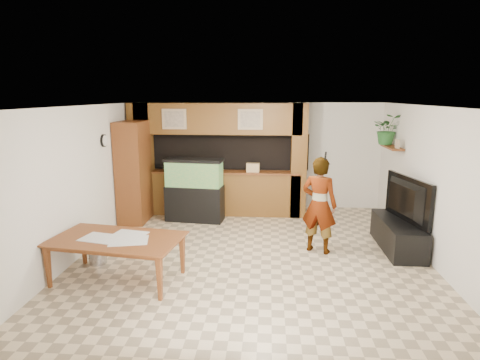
# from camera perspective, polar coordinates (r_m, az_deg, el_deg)

# --- Properties ---
(floor) EXTENTS (6.50, 6.50, 0.00)m
(floor) POSITION_cam_1_polar(r_m,az_deg,el_deg) (7.20, 1.73, -10.70)
(floor) COLOR #CCB58E
(floor) RESTS_ON ground
(ceiling) EXTENTS (6.50, 6.50, 0.00)m
(ceiling) POSITION_cam_1_polar(r_m,az_deg,el_deg) (6.64, 1.88, 10.46)
(ceiling) COLOR white
(ceiling) RESTS_ON wall_back
(wall_back) EXTENTS (6.00, 0.00, 6.00)m
(wall_back) POSITION_cam_1_polar(r_m,az_deg,el_deg) (10.00, 2.58, 3.50)
(wall_back) COLOR silver
(wall_back) RESTS_ON floor
(wall_left) EXTENTS (0.00, 6.50, 6.50)m
(wall_left) POSITION_cam_1_polar(r_m,az_deg,el_deg) (7.54, -21.61, -0.15)
(wall_left) COLOR silver
(wall_left) RESTS_ON floor
(wall_right) EXTENTS (0.00, 6.50, 6.50)m
(wall_right) POSITION_cam_1_polar(r_m,az_deg,el_deg) (7.33, 25.95, -0.87)
(wall_right) COLOR silver
(wall_right) RESTS_ON floor
(partition) EXTENTS (4.20, 0.99, 2.60)m
(partition) POSITION_cam_1_polar(r_m,az_deg,el_deg) (9.47, -3.29, 3.09)
(partition) COLOR brown
(partition) RESTS_ON floor
(wall_clock) EXTENTS (0.05, 0.25, 0.25)m
(wall_clock) POSITION_cam_1_polar(r_m,az_deg,el_deg) (8.34, -18.77, 5.33)
(wall_clock) COLOR black
(wall_clock) RESTS_ON wall_left
(wall_shelf) EXTENTS (0.25, 0.90, 0.04)m
(wall_shelf) POSITION_cam_1_polar(r_m,az_deg,el_deg) (9.03, 20.80, 4.37)
(wall_shelf) COLOR brown
(wall_shelf) RESTS_ON wall_right
(pantry_cabinet) EXTENTS (0.56, 0.91, 2.22)m
(pantry_cabinet) POSITION_cam_1_polar(r_m,az_deg,el_deg) (9.14, -14.86, 1.11)
(pantry_cabinet) COLOR brown
(pantry_cabinet) RESTS_ON floor
(trash_can) EXTENTS (0.28, 0.28, 0.52)m
(trash_can) POSITION_cam_1_polar(r_m,az_deg,el_deg) (7.21, -19.64, -9.20)
(trash_can) COLOR #B2B2B7
(trash_can) RESTS_ON floor
(aquarium) EXTENTS (1.27, 0.48, 1.41)m
(aquarium) POSITION_cam_1_polar(r_m,az_deg,el_deg) (8.99, -6.48, -1.51)
(aquarium) COLOR black
(aquarium) RESTS_ON floor
(tv_stand) EXTENTS (0.59, 1.60, 0.53)m
(tv_stand) POSITION_cam_1_polar(r_m,az_deg,el_deg) (7.96, 21.51, -7.26)
(tv_stand) COLOR black
(tv_stand) RESTS_ON floor
(television) EXTENTS (0.49, 1.42, 0.81)m
(television) POSITION_cam_1_polar(r_m,az_deg,el_deg) (7.77, 21.89, -2.57)
(television) COLOR black
(television) RESTS_ON tv_stand
(photo_frame) EXTENTS (0.06, 0.14, 0.18)m
(photo_frame) POSITION_cam_1_polar(r_m,az_deg,el_deg) (8.70, 21.48, 4.79)
(photo_frame) COLOR tan
(photo_frame) RESTS_ON wall_shelf
(potted_plant) EXTENTS (0.68, 0.62, 0.66)m
(potted_plant) POSITION_cam_1_polar(r_m,az_deg,el_deg) (9.28, 20.25, 6.78)
(potted_plant) COLOR #255D27
(potted_plant) RESTS_ON wall_shelf
(person) EXTENTS (0.75, 0.64, 1.73)m
(person) POSITION_cam_1_polar(r_m,az_deg,el_deg) (7.25, 11.20, -3.51)
(person) COLOR #967752
(person) RESTS_ON floor
(microphone) EXTENTS (0.03, 0.09, 0.15)m
(microphone) POSITION_cam_1_polar(r_m,az_deg,el_deg) (6.92, 12.07, 3.38)
(microphone) COLOR black
(microphone) RESTS_ON person
(dining_table) EXTENTS (2.07, 1.34, 0.68)m
(dining_table) POSITION_cam_1_polar(r_m,az_deg,el_deg) (6.43, -17.15, -10.85)
(dining_table) COLOR brown
(dining_table) RESTS_ON floor
(newspaper_a) EXTENTS (0.62, 0.51, 0.01)m
(newspaper_a) POSITION_cam_1_polar(r_m,az_deg,el_deg) (6.16, -15.54, -8.33)
(newspaper_a) COLOR silver
(newspaper_a) RESTS_ON dining_table
(newspaper_b) EXTENTS (0.63, 0.51, 0.01)m
(newspaper_b) POSITION_cam_1_polar(r_m,az_deg,el_deg) (6.40, -19.26, -7.80)
(newspaper_b) COLOR silver
(newspaper_b) RESTS_ON dining_table
(newspaper_c) EXTENTS (0.56, 0.46, 0.01)m
(newspaper_c) POSITION_cam_1_polar(r_m,az_deg,el_deg) (6.43, -15.45, -7.46)
(newspaper_c) COLOR silver
(newspaper_c) RESTS_ON dining_table
(counter_box) EXTENTS (0.31, 0.21, 0.20)m
(counter_box) POSITION_cam_1_polar(r_m,az_deg,el_deg) (9.24, 1.86, 1.79)
(counter_box) COLOR tan
(counter_box) RESTS_ON partition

